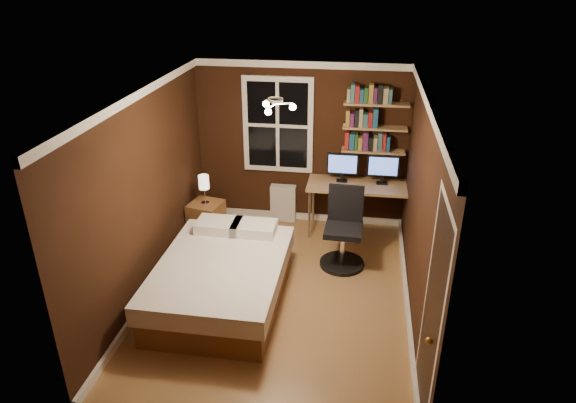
# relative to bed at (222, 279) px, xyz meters

# --- Properties ---
(floor) EXTENTS (4.20, 4.20, 0.00)m
(floor) POSITION_rel_bed_xyz_m (0.65, 0.23, -0.30)
(floor) COLOR olive
(floor) RESTS_ON ground
(wall_back) EXTENTS (3.20, 0.04, 2.50)m
(wall_back) POSITION_rel_bed_xyz_m (0.65, 2.33, 0.95)
(wall_back) COLOR black
(wall_back) RESTS_ON ground
(wall_left) EXTENTS (0.04, 4.20, 2.50)m
(wall_left) POSITION_rel_bed_xyz_m (-0.95, 0.23, 0.95)
(wall_left) COLOR black
(wall_left) RESTS_ON ground
(wall_right) EXTENTS (0.04, 4.20, 2.50)m
(wall_right) POSITION_rel_bed_xyz_m (2.25, 0.23, 0.95)
(wall_right) COLOR black
(wall_right) RESTS_ON ground
(ceiling) EXTENTS (3.20, 4.20, 0.02)m
(ceiling) POSITION_rel_bed_xyz_m (0.65, 0.23, 2.20)
(ceiling) COLOR white
(ceiling) RESTS_ON wall_back
(window) EXTENTS (1.06, 0.06, 1.46)m
(window) POSITION_rel_bed_xyz_m (0.30, 2.29, 1.25)
(window) COLOR white
(window) RESTS_ON wall_back
(door) EXTENTS (0.03, 0.82, 2.05)m
(door) POSITION_rel_bed_xyz_m (2.24, -1.32, 0.73)
(door) COLOR black
(door) RESTS_ON ground
(door_knob) EXTENTS (0.06, 0.06, 0.06)m
(door_knob) POSITION_rel_bed_xyz_m (2.20, -1.62, 0.70)
(door_knob) COLOR gold
(door_knob) RESTS_ON door
(ceiling_fixture) EXTENTS (0.44, 0.44, 0.18)m
(ceiling_fixture) POSITION_rel_bed_xyz_m (0.65, 0.13, 2.10)
(ceiling_fixture) COLOR beige
(ceiling_fixture) RESTS_ON ceiling
(bookshelf_lower) EXTENTS (0.92, 0.22, 0.03)m
(bookshelf_lower) POSITION_rel_bed_xyz_m (1.73, 2.21, 0.95)
(bookshelf_lower) COLOR #A2824E
(bookshelf_lower) RESTS_ON wall_back
(books_row_lower) EXTENTS (0.60, 0.16, 0.23)m
(books_row_lower) POSITION_rel_bed_xyz_m (1.73, 2.21, 1.08)
(books_row_lower) COLOR maroon
(books_row_lower) RESTS_ON bookshelf_lower
(bookshelf_middle) EXTENTS (0.92, 0.22, 0.03)m
(bookshelf_middle) POSITION_rel_bed_xyz_m (1.73, 2.21, 1.30)
(bookshelf_middle) COLOR #A2824E
(bookshelf_middle) RESTS_ON wall_back
(books_row_middle) EXTENTS (0.42, 0.16, 0.23)m
(books_row_middle) POSITION_rel_bed_xyz_m (1.73, 2.21, 1.43)
(books_row_middle) COLOR navy
(books_row_middle) RESTS_ON bookshelf_middle
(bookshelf_upper) EXTENTS (0.92, 0.22, 0.03)m
(bookshelf_upper) POSITION_rel_bed_xyz_m (1.73, 2.21, 1.65)
(bookshelf_upper) COLOR #A2824E
(bookshelf_upper) RESTS_ON wall_back
(books_row_upper) EXTENTS (0.60, 0.16, 0.23)m
(books_row_upper) POSITION_rel_bed_xyz_m (1.73, 2.21, 1.78)
(books_row_upper) COLOR #255624
(books_row_upper) RESTS_ON bookshelf_upper
(bed) EXTENTS (1.48, 2.04, 0.69)m
(bed) POSITION_rel_bed_xyz_m (0.00, 0.00, 0.00)
(bed) COLOR brown
(bed) RESTS_ON ground
(nightstand) EXTENTS (0.53, 0.53, 0.56)m
(nightstand) POSITION_rel_bed_xyz_m (-0.65, 1.51, -0.02)
(nightstand) COLOR brown
(nightstand) RESTS_ON ground
(bedside_lamp) EXTENTS (0.15, 0.15, 0.44)m
(bedside_lamp) POSITION_rel_bed_xyz_m (-0.65, 1.51, 0.48)
(bedside_lamp) COLOR white
(bedside_lamp) RESTS_ON nightstand
(radiator) EXTENTS (0.40, 0.14, 0.60)m
(radiator) POSITION_rel_bed_xyz_m (0.39, 2.22, 0.00)
(radiator) COLOR silver
(radiator) RESTS_ON ground
(desk) EXTENTS (1.67, 0.63, 0.79)m
(desk) POSITION_rel_bed_xyz_m (1.64, 1.99, 0.44)
(desk) COLOR #A2824E
(desk) RESTS_ON ground
(monitor_left) EXTENTS (0.46, 0.12, 0.44)m
(monitor_left) POSITION_rel_bed_xyz_m (1.30, 2.08, 0.72)
(monitor_left) COLOR black
(monitor_left) RESTS_ON desk
(monitor_right) EXTENTS (0.46, 0.12, 0.44)m
(monitor_right) POSITION_rel_bed_xyz_m (1.89, 2.08, 0.72)
(monitor_right) COLOR black
(monitor_right) RESTS_ON desk
(desk_lamp) EXTENTS (0.14, 0.32, 0.44)m
(desk_lamp) POSITION_rel_bed_xyz_m (2.41, 1.92, 0.72)
(desk_lamp) COLOR silver
(desk_lamp) RESTS_ON desk
(office_chair) EXTENTS (0.60, 0.60, 1.10)m
(office_chair) POSITION_rel_bed_xyz_m (1.40, 1.06, 0.13)
(office_chair) COLOR black
(office_chair) RESTS_ON ground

